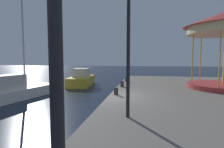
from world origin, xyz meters
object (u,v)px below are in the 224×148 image
at_px(sailboat_white, 9,91).
at_px(bollard_center, 122,84).
at_px(lamp_post_mid_promenade, 128,28).
at_px(motorboat_yellow, 82,79).
at_px(bollard_south, 116,91).
at_px(bollard_north, 127,80).

relative_size(sailboat_white, bollard_center, 18.14).
bearing_deg(lamp_post_mid_promenade, motorboat_yellow, 115.90).
relative_size(motorboat_yellow, bollard_center, 12.40).
bearing_deg(lamp_post_mid_promenade, bollard_south, 104.47).
bearing_deg(sailboat_white, bollard_north, 33.58).
distance_m(lamp_post_mid_promenade, bollard_center, 7.21).
height_order(sailboat_white, bollard_north, sailboat_white).
relative_size(motorboat_yellow, bollard_south, 12.40).
distance_m(bollard_center, bollard_south, 2.86).
relative_size(motorboat_yellow, bollard_north, 12.40).
distance_m(sailboat_white, motorboat_yellow, 7.88).
bearing_deg(bollard_north, bollard_center, -91.09).
bearing_deg(bollard_center, motorboat_yellow, 131.84).
bearing_deg(bollard_south, bollard_center, 89.94).
height_order(lamp_post_mid_promenade, bollard_north, lamp_post_mid_promenade).
bearing_deg(bollard_south, sailboat_white, 173.55).
height_order(sailboat_white, bollard_center, sailboat_white).
height_order(bollard_south, bollard_north, same).
xyz_separation_m(lamp_post_mid_promenade, bollard_north, (-0.90, 9.43, -2.79)).
bearing_deg(sailboat_white, bollard_center, 15.59).
height_order(lamp_post_mid_promenade, bollard_center, lamp_post_mid_promenade).
distance_m(sailboat_white, bollard_center, 7.59).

